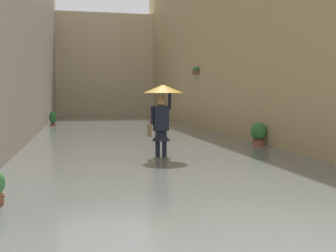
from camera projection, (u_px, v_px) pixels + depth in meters
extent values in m
plane|color=#605B56|center=(128.00, 136.00, 18.20)|extent=(73.22, 73.22, 0.00)
cube|color=slate|center=(128.00, 134.00, 18.19)|extent=(8.36, 35.29, 0.17)
cube|color=tan|center=(230.00, 2.00, 18.74)|extent=(1.80, 33.29, 11.96)
cube|color=brown|center=(196.00, 73.00, 20.82)|extent=(0.20, 0.70, 0.18)
ellipsoid|color=#2D7033|center=(196.00, 69.00, 20.80)|extent=(0.28, 0.76, 0.24)
cube|color=beige|center=(105.00, 67.00, 33.06)|extent=(11.16, 1.80, 8.16)
cube|color=black|center=(158.00, 161.00, 10.83)|extent=(0.12, 0.24, 0.10)
cylinder|color=#1E2333|center=(158.00, 145.00, 10.80)|extent=(0.12, 0.12, 0.76)
cube|color=black|center=(164.00, 161.00, 10.88)|extent=(0.12, 0.24, 0.10)
cylinder|color=#1E2333|center=(164.00, 145.00, 10.84)|extent=(0.12, 0.12, 0.76)
cube|color=#1E2333|center=(161.00, 118.00, 10.77)|extent=(0.38, 0.23, 0.64)
cone|color=#1E2333|center=(161.00, 135.00, 10.80)|extent=(0.51, 0.51, 0.28)
sphere|color=tan|center=(161.00, 102.00, 10.74)|extent=(0.23, 0.23, 0.23)
cylinder|color=#1E2333|center=(170.00, 101.00, 10.79)|extent=(0.09, 0.09, 0.44)
cylinder|color=#1E2333|center=(152.00, 115.00, 10.71)|extent=(0.09, 0.09, 0.48)
cylinder|color=black|center=(163.00, 97.00, 10.75)|extent=(0.02, 0.02, 0.45)
cone|color=gold|center=(163.00, 89.00, 10.73)|extent=(1.04, 1.04, 0.22)
cylinder|color=black|center=(163.00, 83.00, 10.72)|extent=(0.01, 0.01, 0.08)
cube|color=#8C6B4C|center=(149.00, 130.00, 10.70)|extent=(0.07, 0.28, 0.32)
torus|color=#8C6B4C|center=(149.00, 119.00, 10.68)|extent=(0.03, 0.30, 0.30)
cylinder|color=#9E563D|center=(258.00, 145.00, 13.32)|extent=(0.35, 0.35, 0.34)
torus|color=brown|center=(258.00, 140.00, 13.31)|extent=(0.38, 0.38, 0.04)
ellipsoid|color=#387F3D|center=(258.00, 131.00, 13.29)|extent=(0.50, 0.50, 0.57)
cylinder|color=#9E563D|center=(53.00, 126.00, 22.28)|extent=(0.29, 0.29, 0.27)
torus|color=brown|center=(53.00, 124.00, 22.27)|extent=(0.33, 0.33, 0.04)
ellipsoid|color=#2D7033|center=(53.00, 117.00, 22.24)|extent=(0.36, 0.36, 0.67)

